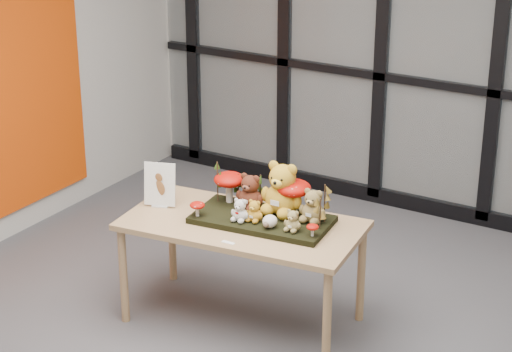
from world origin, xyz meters
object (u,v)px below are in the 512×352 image
Objects in this scene: display_table at (242,233)px; sign_holder at (160,187)px; mushroom_front_left at (197,208)px; plush_cream_hedgehog at (270,221)px; bear_white_bow at (240,209)px; bear_tan_back at (313,204)px; mushroom_front_right at (312,230)px; bear_beige_small at (293,219)px; bear_brown_medium at (250,189)px; mushroom_back_right at (293,195)px; diorama_tray at (262,220)px; bear_small_yellow at (255,209)px; mushroom_back_left at (229,186)px; bear_pooh_yellow at (283,185)px.

sign_holder reaches higher than display_table.
plush_cream_hedgehog is at bearing 10.43° from mushroom_front_left.
plush_cream_hedgehog is (0.20, 0.01, -0.03)m from bear_white_bow.
mushroom_front_right is at bearing -69.88° from bear_tan_back.
mushroom_front_right is (0.13, -0.00, -0.03)m from bear_beige_small.
bear_brown_medium is 0.20m from bear_white_bow.
bear_brown_medium reaches higher than mushroom_front_left.
display_table is at bearing -138.69° from mushroom_back_right.
bear_tan_back is at bearing 16.43° from display_table.
bear_small_yellow is (-0.01, -0.07, 0.09)m from diorama_tray.
mushroom_back_left is 2.10× the size of mushroom_front_left.
mushroom_front_right is at bearing -39.32° from bear_pooh_yellow.
bear_beige_small is at bearing -0.31° from bear_white_bow.
mushroom_back_left is 2.68× the size of mushroom_front_right.
bear_pooh_yellow reaches higher than mushroom_front_right.
bear_pooh_yellow reaches higher than bear_beige_small.
display_table is 0.38m from bear_pooh_yellow.
sign_holder is (-0.95, -0.22, -0.02)m from bear_tan_back.
bear_white_bow is 0.46m from mushroom_front_right.
plush_cream_hedgehog is at bearing -49.25° from diorama_tray.
bear_brown_medium is at bearing 142.07° from diorama_tray.
bear_pooh_yellow is at bearing 59.76° from bear_small_yellow.
bear_beige_small is at bearing -108.96° from bear_tan_back.
bear_tan_back is 0.58m from mushroom_back_left.
mushroom_front_left is 0.34m from sign_holder.
mushroom_back_right reaches higher than plush_cream_hedgehog.
bear_tan_back is 0.95× the size of mushroom_back_right.
mushroom_back_right is at bearing 15.92° from bear_pooh_yellow.
display_table is at bearing 162.82° from plush_cream_hedgehog.
diorama_tray is at bearing 26.57° from display_table.
display_table is 10.13× the size of bear_small_yellow.
bear_white_bow reaches higher than mushroom_front_left.
diorama_tray is (0.10, 0.07, 0.09)m from display_table.
bear_small_yellow is (-0.08, -0.19, -0.10)m from bear_pooh_yellow.
display_table is 7.07× the size of mushroom_back_left.
display_table is 0.20m from bear_small_yellow.
mushroom_back_left is at bearing 147.02° from plush_cream_hedgehog.
bear_beige_small is 0.50× the size of sign_holder.
bear_tan_back is (0.21, -0.01, -0.07)m from bear_pooh_yellow.
plush_cream_hedgehog reaches higher than diorama_tray.
plush_cream_hedgehog is (-0.17, -0.21, -0.07)m from bear_tan_back.
bear_small_yellow is 0.66m from sign_holder.
plush_cream_hedgehog is 0.27m from mushroom_front_right.
bear_beige_small is at bearing -23.70° from diorama_tray.
bear_tan_back reaches higher than bear_beige_small.
mushroom_front_left is at bearing -161.97° from bear_tan_back.
bear_small_yellow reaches higher than plush_cream_hedgehog.
diorama_tray is at bearing -9.13° from sign_holder.
bear_brown_medium is at bearing 176.29° from bear_tan_back.
mushroom_back_right is at bearing 34.59° from display_table.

